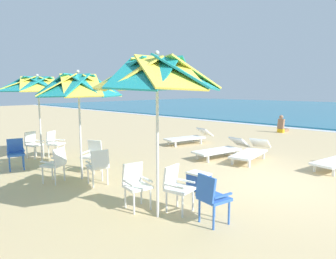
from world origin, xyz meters
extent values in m
plane|color=#D3B784|center=(0.00, 0.00, 0.00)|extent=(80.00, 80.00, 0.00)
cylinder|color=silver|center=(-0.61, -3.20, 1.17)|extent=(0.05, 0.05, 2.33)
cube|color=teal|center=(-0.12, -2.99, 2.53)|extent=(1.21, 1.14, 0.58)
cube|color=#EFDB4C|center=(-0.40, -2.71, 2.53)|extent=(1.15, 1.17, 0.58)
cube|color=teal|center=(-0.81, -2.71, 2.53)|extent=(1.14, 1.21, 0.58)
cube|color=#EFDB4C|center=(-1.10, -2.99, 2.53)|extent=(1.17, 1.15, 0.58)
cube|color=teal|center=(-1.10, -3.40, 2.53)|extent=(1.21, 1.14, 0.58)
cube|color=#EFDB4C|center=(-0.81, -3.69, 2.53)|extent=(1.15, 1.17, 0.58)
cube|color=teal|center=(-0.40, -3.69, 2.53)|extent=(1.14, 1.21, 0.58)
cube|color=#EFDB4C|center=(-0.12, -3.40, 2.53)|extent=(1.17, 1.15, 0.58)
sphere|color=silver|center=(-0.61, -3.20, 2.87)|extent=(0.08, 0.08, 0.08)
cube|color=blue|center=(0.27, -2.71, 0.44)|extent=(0.52, 0.52, 0.05)
cube|color=blue|center=(0.23, -2.90, 0.67)|extent=(0.43, 0.18, 0.40)
cube|color=blue|center=(0.07, -2.67, 0.55)|extent=(0.12, 0.40, 0.03)
cube|color=blue|center=(0.46, -2.75, 0.55)|extent=(0.12, 0.40, 0.03)
cylinder|color=blue|center=(0.13, -2.50, 0.21)|extent=(0.04, 0.04, 0.41)
cylinder|color=blue|center=(0.47, -2.57, 0.21)|extent=(0.04, 0.04, 0.41)
cylinder|color=blue|center=(0.06, -2.85, 0.21)|extent=(0.04, 0.04, 0.41)
cylinder|color=blue|center=(0.40, -2.92, 0.21)|extent=(0.04, 0.04, 0.41)
cube|color=white|center=(-1.14, -3.21, 0.44)|extent=(0.52, 0.52, 0.05)
cube|color=white|center=(-1.33, -3.17, 0.67)|extent=(0.18, 0.43, 0.40)
cube|color=white|center=(-1.10, -3.01, 0.55)|extent=(0.40, 0.12, 0.03)
cube|color=white|center=(-1.18, -3.40, 0.55)|extent=(0.40, 0.12, 0.03)
cylinder|color=white|center=(-0.93, -3.07, 0.21)|extent=(0.04, 0.04, 0.41)
cylinder|color=white|center=(-1.00, -3.42, 0.21)|extent=(0.04, 0.04, 0.41)
cylinder|color=white|center=(-1.28, -3.00, 0.21)|extent=(0.04, 0.04, 0.41)
cylinder|color=white|center=(-1.35, -3.34, 0.21)|extent=(0.04, 0.04, 0.41)
cube|color=white|center=(-0.47, -2.76, 0.44)|extent=(0.49, 0.49, 0.05)
cube|color=white|center=(-0.67, -2.79, 0.67)|extent=(0.15, 0.43, 0.40)
cube|color=white|center=(-0.49, -2.56, 0.55)|extent=(0.40, 0.09, 0.03)
cube|color=white|center=(-0.44, -2.96, 0.55)|extent=(0.40, 0.09, 0.03)
cylinder|color=white|center=(-0.32, -2.56, 0.21)|extent=(0.04, 0.04, 0.41)
cylinder|color=white|center=(-0.27, -2.91, 0.21)|extent=(0.04, 0.04, 0.41)
cylinder|color=white|center=(-0.67, -2.61, 0.21)|extent=(0.04, 0.04, 0.41)
cylinder|color=white|center=(-0.62, -2.96, 0.21)|extent=(0.04, 0.04, 0.41)
cylinder|color=silver|center=(-3.64, -2.93, 1.08)|extent=(0.05, 0.05, 2.16)
cube|color=teal|center=(-3.16, -2.74, 2.36)|extent=(1.16, 1.13, 0.56)
cube|color=#EFDB4C|center=(-3.44, -2.45, 2.36)|extent=(1.12, 1.18, 0.56)
cube|color=teal|center=(-3.84, -2.45, 2.36)|extent=(1.13, 1.16, 0.56)
cube|color=#EFDB4C|center=(-4.12, -2.74, 2.36)|extent=(1.18, 1.12, 0.56)
cube|color=teal|center=(-4.12, -3.13, 2.36)|extent=(1.16, 1.13, 0.56)
cube|color=#EFDB4C|center=(-3.84, -3.42, 2.36)|extent=(1.12, 1.18, 0.56)
cube|color=teal|center=(-3.44, -3.42, 2.36)|extent=(1.13, 1.16, 0.56)
cube|color=#EFDB4C|center=(-3.16, -3.13, 2.36)|extent=(1.18, 1.12, 0.56)
sphere|color=silver|center=(-3.64, -2.93, 2.69)|extent=(0.08, 0.08, 0.08)
cube|color=white|center=(-3.88, -3.56, 0.44)|extent=(0.59, 0.59, 0.05)
cube|color=white|center=(-3.70, -3.47, 0.67)|extent=(0.28, 0.42, 0.40)
cube|color=white|center=(-3.79, -3.74, 0.55)|extent=(0.37, 0.22, 0.03)
cube|color=white|center=(-3.97, -3.39, 0.55)|extent=(0.37, 0.22, 0.03)
cylinder|color=white|center=(-3.95, -3.80, 0.21)|extent=(0.04, 0.04, 0.41)
cylinder|color=white|center=(-4.11, -3.49, 0.21)|extent=(0.04, 0.04, 0.41)
cylinder|color=white|center=(-3.64, -3.64, 0.21)|extent=(0.04, 0.04, 0.41)
cylinder|color=white|center=(-3.80, -3.33, 0.21)|extent=(0.04, 0.04, 0.41)
cube|color=white|center=(-3.98, -2.44, 0.44)|extent=(0.58, 0.58, 0.05)
cube|color=white|center=(-4.07, -2.26, 0.67)|extent=(0.42, 0.26, 0.40)
cube|color=white|center=(-3.80, -2.36, 0.55)|extent=(0.20, 0.38, 0.03)
cube|color=white|center=(-4.16, -2.52, 0.55)|extent=(0.20, 0.38, 0.03)
cylinder|color=white|center=(-3.75, -2.53, 0.21)|extent=(0.04, 0.04, 0.41)
cylinder|color=white|center=(-4.07, -2.67, 0.21)|extent=(0.04, 0.04, 0.41)
cylinder|color=white|center=(-3.90, -2.21, 0.21)|extent=(0.04, 0.04, 0.41)
cylinder|color=white|center=(-4.22, -2.35, 0.21)|extent=(0.04, 0.04, 0.41)
cube|color=white|center=(-2.97, -2.90, 0.44)|extent=(0.53, 0.53, 0.05)
cube|color=white|center=(-2.77, -2.95, 0.67)|extent=(0.19, 0.43, 0.40)
cube|color=white|center=(-3.01, -3.10, 0.55)|extent=(0.39, 0.13, 0.03)
cube|color=white|center=(-2.92, -2.71, 0.55)|extent=(0.39, 0.13, 0.03)
cylinder|color=white|center=(-3.18, -3.03, 0.21)|extent=(0.04, 0.04, 0.41)
cylinder|color=white|center=(-3.10, -2.69, 0.21)|extent=(0.04, 0.04, 0.41)
cylinder|color=white|center=(-2.84, -3.11, 0.21)|extent=(0.04, 0.04, 0.41)
cylinder|color=white|center=(-2.76, -2.77, 0.21)|extent=(0.04, 0.04, 0.41)
cylinder|color=silver|center=(-6.14, -2.87, 1.14)|extent=(0.05, 0.05, 2.29)
cube|color=teal|center=(-5.60, -2.65, 2.41)|extent=(1.36, 1.28, 0.46)
cube|color=#EFDB4C|center=(-5.91, -2.33, 2.41)|extent=(1.28, 1.37, 0.46)
cube|color=teal|center=(-6.36, -2.33, 2.41)|extent=(1.28, 1.36, 0.46)
cube|color=#EFDB4C|center=(-6.67, -2.65, 2.41)|extent=(1.37, 1.28, 0.46)
cube|color=teal|center=(-6.67, -3.09, 2.41)|extent=(1.36, 1.28, 0.46)
cube|color=#EFDB4C|center=(-6.36, -3.41, 2.41)|extent=(1.28, 1.37, 0.46)
cube|color=teal|center=(-5.91, -3.41, 2.41)|extent=(1.28, 1.36, 0.46)
cube|color=#EFDB4C|center=(-5.60, -3.09, 2.41)|extent=(1.37, 1.28, 0.46)
sphere|color=silver|center=(-6.14, -2.87, 2.68)|extent=(0.08, 0.08, 0.08)
cube|color=white|center=(-6.48, -2.23, 0.44)|extent=(0.59, 0.59, 0.05)
cube|color=white|center=(-6.66, -2.32, 0.67)|extent=(0.28, 0.42, 0.40)
cube|color=white|center=(-6.57, -2.05, 0.55)|extent=(0.37, 0.22, 0.03)
cube|color=white|center=(-6.39, -2.41, 0.55)|extent=(0.37, 0.22, 0.03)
cylinder|color=white|center=(-6.40, -1.99, 0.21)|extent=(0.04, 0.04, 0.41)
cylinder|color=white|center=(-6.24, -2.30, 0.21)|extent=(0.04, 0.04, 0.41)
cylinder|color=white|center=(-6.72, -2.15, 0.21)|extent=(0.04, 0.04, 0.41)
cylinder|color=white|center=(-6.55, -2.47, 0.21)|extent=(0.04, 0.04, 0.41)
cube|color=white|center=(-6.82, -2.79, 0.44)|extent=(0.56, 0.56, 0.05)
cube|color=white|center=(-7.01, -2.86, 0.67)|extent=(0.22, 0.43, 0.40)
cube|color=white|center=(-6.89, -2.60, 0.55)|extent=(0.39, 0.16, 0.03)
cube|color=white|center=(-6.76, -2.98, 0.55)|extent=(0.39, 0.16, 0.03)
cylinder|color=white|center=(-6.71, -2.57, 0.21)|extent=(0.04, 0.04, 0.41)
cylinder|color=white|center=(-6.60, -2.90, 0.21)|extent=(0.04, 0.04, 0.41)
cylinder|color=white|center=(-7.05, -2.68, 0.21)|extent=(0.04, 0.04, 0.41)
cylinder|color=white|center=(-6.93, -3.02, 0.21)|extent=(0.04, 0.04, 0.41)
cube|color=blue|center=(-5.75, -3.76, 0.44)|extent=(0.55, 0.55, 0.05)
cube|color=blue|center=(-5.94, -3.70, 0.67)|extent=(0.21, 0.43, 0.40)
cube|color=blue|center=(-5.70, -3.57, 0.55)|extent=(0.39, 0.15, 0.03)
cube|color=blue|center=(-5.81, -3.95, 0.55)|extent=(0.39, 0.15, 0.03)
cylinder|color=blue|center=(-5.53, -3.64, 0.21)|extent=(0.04, 0.04, 0.41)
cylinder|color=blue|center=(-5.64, -3.98, 0.21)|extent=(0.04, 0.04, 0.41)
cylinder|color=blue|center=(-5.87, -3.54, 0.21)|extent=(0.04, 0.04, 0.41)
cylinder|color=blue|center=(-5.97, -3.88, 0.21)|extent=(0.04, 0.04, 0.41)
cube|color=white|center=(0.81, 2.41, 0.25)|extent=(0.95, 1.79, 0.06)
cube|color=white|center=(0.94, 1.73, 0.11)|extent=(0.06, 0.06, 0.22)
cube|color=white|center=(0.44, 1.83, 0.11)|extent=(0.06, 0.06, 0.22)
cube|color=white|center=(-1.45, 1.62, 0.25)|extent=(0.87, 1.77, 0.06)
cube|color=white|center=(-1.60, 2.66, 0.44)|extent=(0.67, 0.56, 0.36)
cube|color=white|center=(-1.11, 1.02, 0.11)|extent=(0.06, 0.06, 0.22)
cube|color=white|center=(-1.62, 0.95, 0.11)|extent=(0.06, 0.06, 0.22)
cube|color=white|center=(-1.29, 2.29, 0.11)|extent=(0.06, 0.06, 0.22)
cube|color=white|center=(-1.80, 2.22, 0.11)|extent=(0.06, 0.06, 0.22)
cube|color=white|center=(-2.44, 1.33, 0.25)|extent=(0.97, 1.79, 0.06)
cube|color=white|center=(-2.23, 2.36, 0.44)|extent=(0.69, 0.59, 0.36)
cube|color=white|center=(-2.32, 0.65, 0.11)|extent=(0.06, 0.06, 0.22)
cube|color=white|center=(-2.82, 0.76, 0.11)|extent=(0.06, 0.06, 0.22)
cube|color=white|center=(-2.06, 1.90, 0.11)|extent=(0.06, 0.06, 0.22)
cube|color=white|center=(-2.56, 2.01, 0.11)|extent=(0.06, 0.06, 0.22)
cube|color=white|center=(-4.82, 2.47, 0.25)|extent=(1.03, 1.80, 0.06)
cube|color=white|center=(-4.56, 3.50, 0.44)|extent=(0.71, 0.61, 0.36)
cube|color=white|center=(-4.72, 1.79, 0.11)|extent=(0.06, 0.06, 0.22)
cube|color=white|center=(-5.22, 1.91, 0.11)|extent=(0.06, 0.06, 0.22)
cube|color=white|center=(-4.42, 3.03, 0.11)|extent=(0.06, 0.06, 0.22)
cube|color=white|center=(-4.91, 3.15, 0.11)|extent=(0.06, 0.06, 0.22)
cube|color=blue|center=(-0.97, -1.54, 0.18)|extent=(0.48, 0.32, 0.36)
cube|color=white|center=(-0.97, -1.54, 0.38)|extent=(0.50, 0.34, 0.04)
cube|color=yellow|center=(-3.36, 8.48, 0.10)|extent=(0.30, 0.24, 0.20)
cube|color=#9E7051|center=(-3.36, 8.46, 0.46)|extent=(0.30, 0.25, 0.54)
sphere|color=#9E7051|center=(-3.36, 8.45, 0.82)|extent=(0.20, 0.20, 0.20)
cube|color=#9E7051|center=(-3.36, 8.88, 0.07)|extent=(0.26, 0.76, 0.14)
camera|label=1|loc=(3.04, -6.74, 2.28)|focal=31.89mm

